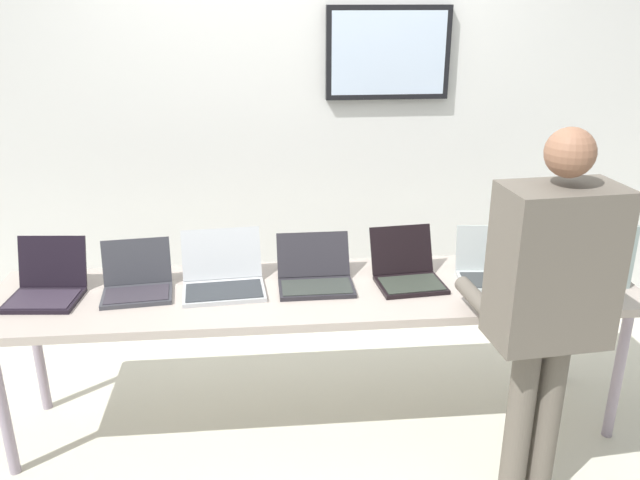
{
  "coord_description": "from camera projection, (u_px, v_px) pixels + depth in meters",
  "views": [
    {
      "loc": [
        -0.26,
        -2.79,
        2.06
      ],
      "look_at": [
        0.03,
        0.19,
        0.92
      ],
      "focal_mm": 36.56,
      "sensor_mm": 36.0,
      "label": 1
    }
  ],
  "objects": [
    {
      "name": "laptop_station_5",
      "position": [
        493.0,
        268.0,
        3.17
      ],
      "size": [
        0.36,
        0.3,
        0.24
      ],
      "color": "#ADB5B5",
      "rests_on": "workbench"
    },
    {
      "name": "equipment_box",
      "position": [
        577.0,
        244.0,
        3.2
      ],
      "size": [
        0.38,
        0.41,
        0.31
      ],
      "color": "gray",
      "rests_on": "workbench"
    },
    {
      "name": "person",
      "position": [
        549.0,
        293.0,
        2.5
      ],
      "size": [
        0.47,
        0.61,
        1.63
      ],
      "color": "#60584D",
      "rests_on": "ground"
    },
    {
      "name": "ground",
      "position": [
        318.0,
        424.0,
        3.36
      ],
      "size": [
        8.0,
        8.0,
        0.04
      ],
      "primitive_type": "cube",
      "color": "beige"
    },
    {
      "name": "laptop_station_3",
      "position": [
        315.0,
        275.0,
        3.11
      ],
      "size": [
        0.35,
        0.34,
        0.21
      ],
      "color": "#252329",
      "rests_on": "workbench"
    },
    {
      "name": "laptop_station_1",
      "position": [
        137.0,
        282.0,
        3.03
      ],
      "size": [
        0.34,
        0.3,
        0.23
      ],
      "color": "#36373D",
      "rests_on": "workbench"
    },
    {
      "name": "laptop_station_2",
      "position": [
        223.0,
        277.0,
        3.07
      ],
      "size": [
        0.4,
        0.38,
        0.25
      ],
      "color": "#B1B4B7",
      "rests_on": "workbench"
    },
    {
      "name": "laptop_station_4",
      "position": [
        407.0,
        271.0,
        3.14
      ],
      "size": [
        0.34,
        0.36,
        0.24
      ],
      "color": "black",
      "rests_on": "workbench"
    },
    {
      "name": "workbench",
      "position": [
        318.0,
        298.0,
        3.1
      ],
      "size": [
        3.04,
        0.7,
        0.75
      ],
      "color": "#AE9F95",
      "rests_on": "ground"
    },
    {
      "name": "laptop_station_0",
      "position": [
        47.0,
        285.0,
        2.98
      ],
      "size": [
        0.34,
        0.34,
        0.25
      ],
      "color": "black",
      "rests_on": "workbench"
    },
    {
      "name": "back_wall",
      "position": [
        303.0,
        131.0,
        3.95
      ],
      "size": [
        8.0,
        0.11,
        2.54
      ],
      "color": "silver",
      "rests_on": "ground"
    }
  ]
}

